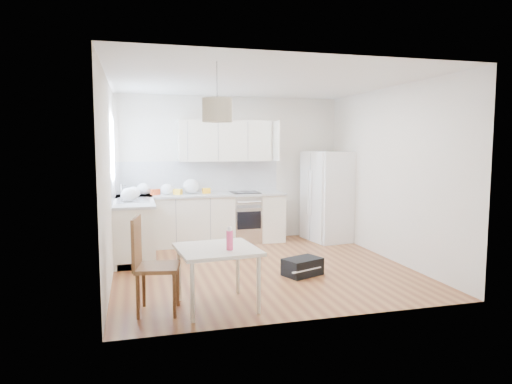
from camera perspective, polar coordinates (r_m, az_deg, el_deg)
floor at (r=6.84m, az=0.60°, el=-9.37°), size 4.20×4.20×0.00m
ceiling at (r=6.66m, az=0.62°, el=13.65°), size 4.20×4.20×0.00m
wall_back at (r=8.65m, az=-3.14°, el=2.92°), size 4.20×0.00×4.20m
wall_left at (r=6.38m, az=-17.88°, el=1.55°), size 0.00×4.20×4.20m
wall_right at (r=7.46m, az=16.36°, el=2.20°), size 0.00×4.20×4.20m
window_glassblock at (r=7.51m, az=-17.46°, el=5.24°), size 0.02×1.00×1.00m
cabinets_back at (r=8.35m, az=-6.72°, el=-3.50°), size 3.00×0.60×0.88m
cabinets_left at (r=7.68m, az=-14.98°, el=-4.51°), size 0.60×1.80×0.88m
counter_back at (r=8.29m, az=-6.75°, el=-0.37°), size 3.02×0.64×0.04m
counter_left at (r=7.61m, az=-15.07°, el=-1.10°), size 0.64×1.82×0.04m
backsplash_back at (r=8.55m, az=-7.06°, el=1.91°), size 3.00×0.01×0.58m
backsplash_left at (r=7.59m, az=-17.36°, el=1.17°), size 0.01×1.80×0.58m
upper_cabinets at (r=8.45m, az=-3.94°, el=6.40°), size 1.70×0.32×0.75m
range_oven at (r=8.50m, az=-1.37°, el=-3.30°), size 0.50×0.61×0.88m
sink at (r=7.56m, az=-15.08°, el=-1.03°), size 0.50×0.80×0.16m
refrigerator at (r=8.68m, az=9.11°, el=-0.51°), size 0.92×0.94×1.68m
dining_table at (r=5.12m, az=-4.90°, el=-7.71°), size 0.93×0.93×0.67m
dining_chair at (r=5.06m, az=-12.15°, el=-8.90°), size 0.51×0.51×1.05m
drink_bottle at (r=4.96m, az=-3.32°, el=-5.81°), size 0.09×0.09×0.25m
gym_bag at (r=6.45m, az=5.82°, el=-9.27°), size 0.60×0.50×0.24m
pendant_lamp at (r=5.04m, az=-4.87°, el=10.15°), size 0.40×0.40×0.25m
grocery_bag_a at (r=8.26m, az=-13.91°, el=0.36°), size 0.24×0.20×0.21m
grocery_bag_b at (r=8.22m, az=-11.05°, el=0.34°), size 0.22×0.19×0.20m
grocery_bag_c at (r=8.36m, az=-8.12°, el=0.72°), size 0.29×0.25×0.26m
grocery_bag_d at (r=7.74m, az=-15.07°, el=-0.09°), size 0.22×0.19×0.20m
grocery_bag_e at (r=7.39m, az=-15.61°, el=-0.32°), size 0.24×0.20×0.22m
snack_orange at (r=8.34m, az=-6.23°, el=0.15°), size 0.14×0.09×0.10m
snack_yellow at (r=8.21m, az=-9.75°, el=0.02°), size 0.17×0.16×0.10m
snack_red at (r=8.24m, az=-12.47°, el=0.00°), size 0.18×0.16×0.10m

